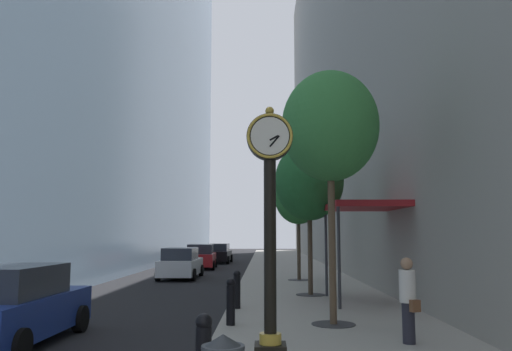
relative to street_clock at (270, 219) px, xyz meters
The scene contains 15 objects.
ground_plane 21.55m from the street_clock, 93.36° to the left, with size 110.00×110.00×0.00m, color black.
sidewalk_right 24.54m from the street_clock, 86.18° to the left, with size 5.76×80.00×0.14m, color #9E998E.
building_block_right 30.04m from the street_clock, 69.70° to the left, with size 9.00×80.00×35.54m.
street_clock is the anchor object (origin of this frame).
bollard_third 4.36m from the street_clock, 103.88° to the left, with size 0.23×0.23×1.15m.
bollard_fourth 6.99m from the street_clock, 98.05° to the left, with size 0.23×0.23×1.15m.
street_tree_near 4.94m from the street_clock, 67.54° to the left, with size 2.53×2.53×6.51m.
street_tree_mid_near 10.39m from the street_clock, 80.88° to the left, with size 2.62×2.62×5.77m.
street_tree_mid_far 16.46m from the street_clock, 84.31° to the left, with size 2.39×2.39×5.50m.
pedestrian_walking 3.72m from the street_clock, 30.99° to the left, with size 0.45×0.52×1.76m.
storefront_awning 8.86m from the street_clock, 68.29° to the left, with size 2.40×3.60×3.30m.
car_red_near 26.96m from the street_clock, 99.69° to the left, with size 2.24×4.28×1.70m.
car_black_mid 33.82m from the street_clock, 96.59° to the left, with size 2.07×4.63×1.62m.
car_blue_far 6.15m from the street_clock, 159.56° to the left, with size 2.00×4.44×1.71m.
car_white_trailing 19.34m from the street_clock, 103.98° to the left, with size 2.06×4.70×1.66m.
Camera 1 is at (1.15, -3.35, 2.38)m, focal length 35.32 mm.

